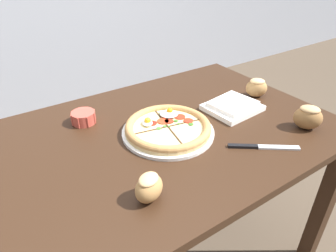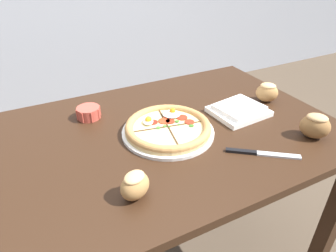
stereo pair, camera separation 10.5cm
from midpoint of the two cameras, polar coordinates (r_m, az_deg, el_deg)
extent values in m
cube|color=#331E11|center=(1.08, -4.93, -2.20)|extent=(1.32, 0.85, 0.03)
cube|color=#331E11|center=(1.48, 25.69, -13.59)|extent=(0.06, 0.06, 0.73)
cube|color=#331E11|center=(1.84, 6.46, -0.65)|extent=(0.06, 0.06, 0.73)
cylinder|color=white|center=(1.07, -2.83, -1.18)|extent=(0.33, 0.33, 0.01)
cylinder|color=#DBB775|center=(1.06, -2.84, -0.64)|extent=(0.31, 0.31, 0.01)
cylinder|color=beige|center=(1.06, -2.85, -0.30)|extent=(0.26, 0.26, 0.00)
torus|color=tan|center=(1.06, -2.86, -0.23)|extent=(0.31, 0.31, 0.03)
cube|color=#472D19|center=(1.00, -1.57, -2.00)|extent=(0.03, 0.13, 0.00)
cube|color=#472D19|center=(1.08, 0.37, 0.50)|extent=(0.13, 0.03, 0.00)
cube|color=#472D19|center=(1.11, -4.02, 1.42)|extent=(0.03, 0.13, 0.00)
cube|color=#472D19|center=(1.04, -6.20, -0.93)|extent=(0.13, 0.03, 0.00)
cylinder|color=red|center=(1.09, -3.74, 0.82)|extent=(0.04, 0.04, 0.00)
cylinder|color=red|center=(1.09, 1.13, 0.91)|extent=(0.04, 0.04, 0.00)
cylinder|color=red|center=(1.08, -5.61, 0.51)|extent=(0.03, 0.03, 0.00)
cylinder|color=red|center=(1.08, -2.59, 0.81)|extent=(0.03, 0.03, 0.00)
cylinder|color=red|center=(1.11, -0.39, 1.66)|extent=(0.04, 0.04, 0.00)
ellipsoid|color=white|center=(1.12, -2.53, 2.26)|extent=(0.09, 0.09, 0.01)
sphere|color=orange|center=(1.13, -2.34, 2.82)|extent=(0.02, 0.02, 0.02)
ellipsoid|color=white|center=(1.07, -6.78, 0.54)|extent=(0.05, 0.06, 0.01)
sphere|color=#F4AD1E|center=(1.07, -6.74, 0.91)|extent=(0.02, 0.02, 0.02)
cylinder|color=#477A2D|center=(1.15, -3.34, 2.87)|extent=(0.01, 0.01, 0.00)
cylinder|color=#477A2D|center=(1.05, -4.48, -0.47)|extent=(0.02, 0.02, 0.00)
cylinder|color=#386B23|center=(1.13, -3.95, 2.30)|extent=(0.02, 0.02, 0.00)
cylinder|color=#386B23|center=(1.07, -0.83, 0.33)|extent=(0.01, 0.01, 0.00)
cylinder|color=#386B23|center=(1.05, -2.65, -0.19)|extent=(0.01, 0.01, 0.00)
cylinder|color=#477A2D|center=(1.06, -3.48, -0.14)|extent=(0.01, 0.01, 0.00)
cylinder|color=#386B23|center=(1.07, 1.59, 0.26)|extent=(0.02, 0.02, 0.00)
cylinder|color=#386B23|center=(1.09, -1.27, 0.90)|extent=(0.02, 0.02, 0.00)
cylinder|color=#C64C3D|center=(1.18, -18.29, 1.49)|extent=(0.09, 0.09, 0.04)
cylinder|color=gold|center=(1.18, -18.33, 1.73)|extent=(0.07, 0.07, 0.02)
cylinder|color=#C64C3D|center=(1.19, -16.32, 2.09)|extent=(0.01, 0.01, 0.04)
cylinder|color=#C64C3D|center=(1.21, -17.37, 2.51)|extent=(0.01, 0.01, 0.04)
cylinder|color=#C64C3D|center=(1.22, -18.92, 2.34)|extent=(0.01, 0.01, 0.04)
cylinder|color=#C64C3D|center=(1.20, -20.12, 1.68)|extent=(0.01, 0.01, 0.04)
cylinder|color=#C64C3D|center=(1.17, -20.28, 0.88)|extent=(0.01, 0.01, 0.04)
cylinder|color=#C64C3D|center=(1.15, -19.26, 0.41)|extent=(0.01, 0.01, 0.04)
cylinder|color=#C64C3D|center=(1.14, -17.61, 0.58)|extent=(0.01, 0.01, 0.04)
cylinder|color=#C64C3D|center=(1.16, -16.39, 1.30)|extent=(0.01, 0.01, 0.04)
cube|color=white|center=(1.23, 9.79, 3.40)|extent=(0.22, 0.19, 0.02)
cube|color=white|center=(1.22, 9.87, 4.15)|extent=(0.19, 0.17, 0.02)
ellipsoid|color=olive|center=(1.17, 22.80, 1.35)|extent=(0.12, 0.12, 0.08)
ellipsoid|color=tan|center=(1.15, 23.15, 2.85)|extent=(0.09, 0.09, 0.02)
ellipsoid|color=#B27F47|center=(0.80, -7.51, -11.83)|extent=(0.11, 0.10, 0.07)
ellipsoid|color=#EAB775|center=(0.78, -7.66, -10.21)|extent=(0.08, 0.07, 0.02)
ellipsoid|color=#B27F47|center=(1.36, 14.37, 6.94)|extent=(0.11, 0.11, 0.08)
ellipsoid|color=#EAB775|center=(1.34, 14.55, 8.18)|extent=(0.08, 0.08, 0.02)
cube|color=silver|center=(1.04, 17.65, -4.02)|extent=(0.12, 0.10, 0.01)
cube|color=black|center=(1.01, 11.22, -3.89)|extent=(0.09, 0.07, 0.01)
camera|label=1|loc=(0.05, -92.86, -1.77)|focal=32.00mm
camera|label=2|loc=(0.05, 87.14, 1.77)|focal=32.00mm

